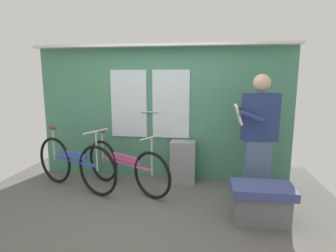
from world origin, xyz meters
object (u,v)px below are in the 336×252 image
bicycle_near_door (125,166)px  trash_bin_by_wall (183,162)px  bench_seat_corner (262,202)px  passenger_reading_newspaper (258,135)px  bicycle_leaning_behind (75,164)px

bicycle_near_door → trash_bin_by_wall: (0.84, 0.39, -0.03)m
bench_seat_corner → passenger_reading_newspaper: bearing=86.9°
bicycle_leaning_behind → passenger_reading_newspaper: 2.69m
passenger_reading_newspaper → bench_seat_corner: bearing=88.1°
bicycle_leaning_behind → bicycle_near_door: bearing=31.1°
bicycle_leaning_behind → bench_seat_corner: bicycle_leaning_behind is taller
bicycle_leaning_behind → passenger_reading_newspaper: bearing=24.4°
bicycle_near_door → trash_bin_by_wall: bicycle_near_door is taller
bicycle_leaning_behind → bench_seat_corner: (2.61, -0.62, -0.15)m
bicycle_leaning_behind → trash_bin_by_wall: (1.59, 0.49, -0.05)m
passenger_reading_newspaper → trash_bin_by_wall: passenger_reading_newspaper is taller
bicycle_near_door → bench_seat_corner: bicycle_near_door is taller
passenger_reading_newspaper → trash_bin_by_wall: bearing=-22.7°
bicycle_near_door → bench_seat_corner: 1.99m
bicycle_near_door → bicycle_leaning_behind: bearing=-142.4°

